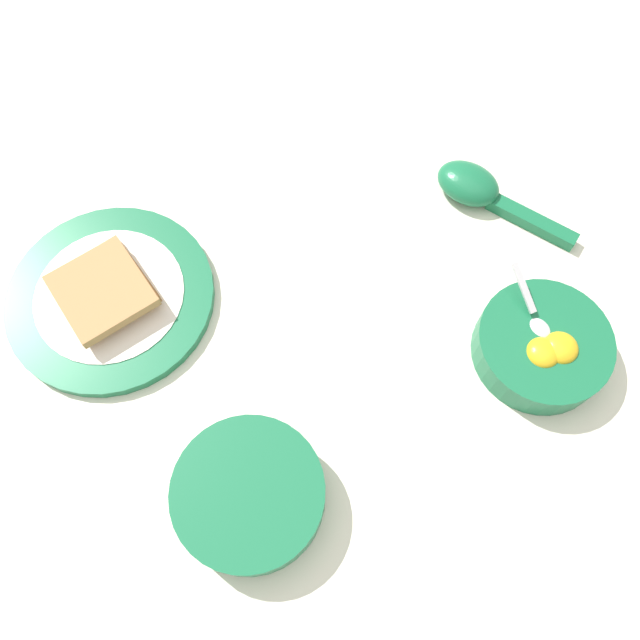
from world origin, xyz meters
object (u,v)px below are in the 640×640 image
soup_spoon (479,190)px  toast_sandwich (103,290)px  egg_bowl (542,346)px  toast_plate (111,297)px  congee_bowl (249,494)px

soup_spoon → toast_sandwich: bearing=70.4°
egg_bowl → toast_plate: bearing=44.5°
egg_bowl → congee_bowl: 0.33m
toast_sandwich → toast_plate: bearing=-110.9°
egg_bowl → congee_bowl: size_ratio=1.03×
toast_sandwich → soup_spoon: toast_sandwich is taller
toast_sandwich → congee_bowl: congee_bowl is taller
egg_bowl → toast_sandwich: egg_bowl is taller
congee_bowl → toast_sandwich: bearing=0.4°
egg_bowl → congee_bowl: egg_bowl is taller
toast_plate → toast_sandwich: 0.02m
toast_plate → congee_bowl: congee_bowl is taller
toast_sandwich → congee_bowl: size_ratio=0.74×
toast_sandwich → congee_bowl: 0.27m
toast_plate → soup_spoon: (-0.15, -0.41, 0.01)m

